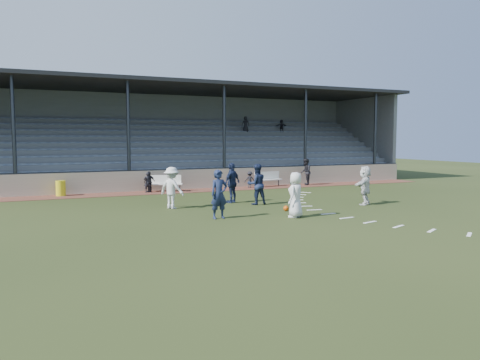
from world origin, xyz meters
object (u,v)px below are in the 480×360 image
at_px(bench_left, 164,182).
at_px(bench_right, 268,178).
at_px(trash_bin, 61,188).
at_px(official, 306,172).
at_px(player_navy_lead, 219,194).
at_px(football, 286,208).
at_px(player_white_lead, 296,195).

xyz_separation_m(bench_left, bench_right, (6.83, 0.09, 0.00)).
height_order(trash_bin, official, official).
bearing_deg(player_navy_lead, trash_bin, 112.84).
bearing_deg(official, football, -2.34).
distance_m(trash_bin, football, 12.74).
bearing_deg(player_navy_lead, bench_right, 49.79).
xyz_separation_m(trash_bin, football, (8.47, -9.51, -0.31)).
relative_size(bench_right, player_white_lead, 1.15).
xyz_separation_m(football, official, (6.79, 9.28, 0.78)).
bearing_deg(official, player_white_lead, 0.05).
xyz_separation_m(bench_left, player_white_lead, (2.34, -10.91, 0.30)).
relative_size(bench_right, trash_bin, 2.50).
relative_size(player_navy_lead, official, 1.08).
xyz_separation_m(bench_right, player_white_lead, (-4.49, -11.00, 0.30)).
relative_size(player_white_lead, player_navy_lead, 0.94).
bearing_deg(player_navy_lead, player_white_lead, -22.48).
xyz_separation_m(trash_bin, player_white_lead, (8.00, -11.08, 0.46)).
bearing_deg(bench_right, trash_bin, 167.87).
bearing_deg(official, trash_bin, -57.04).
xyz_separation_m(bench_right, trash_bin, (-12.48, 0.08, -0.16)).
bearing_deg(player_white_lead, player_navy_lead, -56.89).
bearing_deg(player_white_lead, trash_bin, -92.69).
relative_size(bench_left, player_white_lead, 1.13).
relative_size(trash_bin, player_navy_lead, 0.43).
distance_m(bench_right, official, 2.79).
distance_m(football, official, 11.52).
relative_size(football, player_white_lead, 0.13).
height_order(bench_right, official, official).
bearing_deg(bench_left, trash_bin, -161.41).
relative_size(bench_right, football, 8.78).
bearing_deg(football, official, 53.81).
height_order(bench_left, trash_bin, bench_left).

